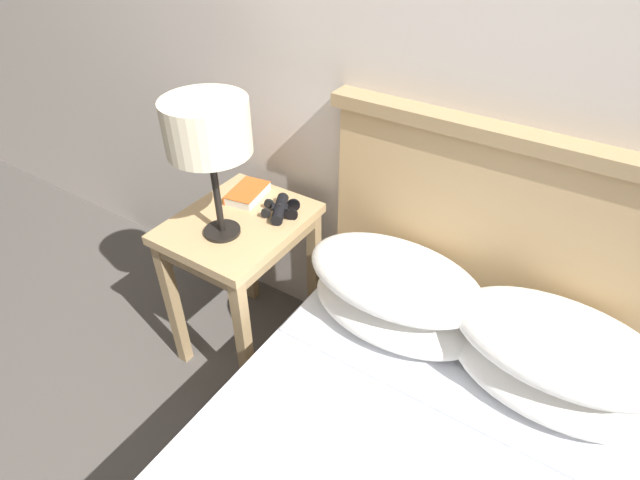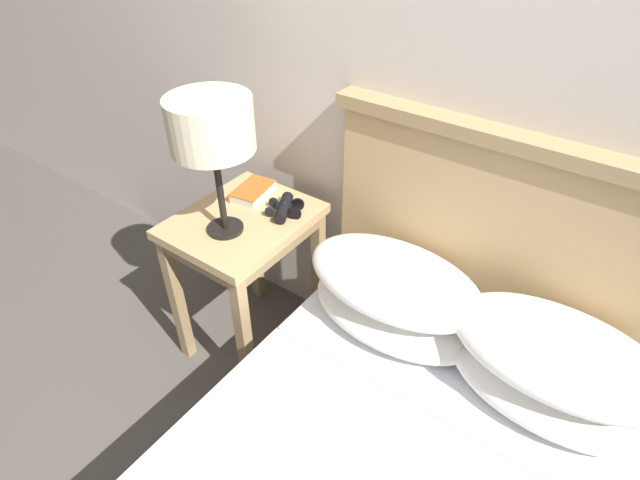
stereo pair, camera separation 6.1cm
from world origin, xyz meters
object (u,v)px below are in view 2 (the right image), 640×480
Objects in this scene: table_lamp at (211,127)px; binoculars_pair at (284,208)px; nightstand at (244,240)px; book_on_nightstand at (253,191)px.

binoculars_pair is (0.10, 0.21, -0.37)m from table_lamp.
nightstand is at bearing -133.97° from binoculars_pair.
table_lamp is 2.52× the size of book_on_nightstand.
nightstand is 1.36× the size of table_lamp.
binoculars_pair is at bearing -7.55° from book_on_nightstand.
table_lamp is 0.45m from book_on_nightstand.
nightstand is at bearing -63.63° from book_on_nightstand.
book_on_nightstand reaches higher than nightstand.
table_lamp reaches higher than nightstand.
binoculars_pair reaches higher than nightstand.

